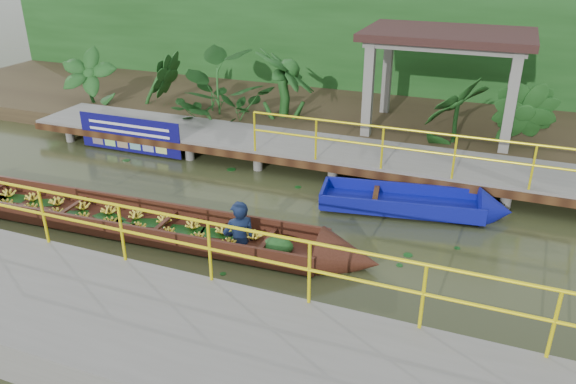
% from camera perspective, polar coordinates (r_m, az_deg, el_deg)
% --- Properties ---
extents(ground, '(80.00, 80.00, 0.00)m').
position_cam_1_polar(ground, '(11.87, -3.98, -3.07)').
color(ground, '#32371B').
rests_on(ground, ground).
extents(land_strip, '(30.00, 8.00, 0.45)m').
position_cam_1_polar(land_strip, '(18.34, 6.02, 7.85)').
color(land_strip, '#312618').
rests_on(land_strip, ground).
extents(far_dock, '(16.00, 2.06, 1.66)m').
position_cam_1_polar(far_dock, '(14.56, 1.75, 4.48)').
color(far_dock, slate).
rests_on(far_dock, ground).
extents(near_dock, '(18.00, 2.40, 1.73)m').
position_cam_1_polar(near_dock, '(8.23, -10.29, -15.18)').
color(near_dock, slate).
rests_on(near_dock, ground).
extents(pavilion, '(4.40, 3.00, 3.00)m').
position_cam_1_polar(pavilion, '(16.06, 15.89, 14.16)').
color(pavilion, slate).
rests_on(pavilion, ground).
extents(foliage_backdrop, '(30.00, 0.80, 4.00)m').
position_cam_1_polar(foliage_backdrop, '(20.29, 8.24, 14.54)').
color(foliage_backdrop, '#164115').
rests_on(foliage_backdrop, ground).
extents(vendor_boat, '(11.04, 1.56, 2.25)m').
position_cam_1_polar(vendor_boat, '(11.97, -15.91, -2.51)').
color(vendor_boat, '#36180E').
rests_on(vendor_boat, ground).
extents(moored_blue_boat, '(4.16, 1.66, 0.96)m').
position_cam_1_polar(moored_blue_boat, '(12.56, 15.86, -1.48)').
color(moored_blue_boat, '#0C118A').
rests_on(moored_blue_boat, ground).
extents(blue_banner, '(3.17, 0.04, 0.99)m').
position_cam_1_polar(blue_banner, '(15.92, -15.81, 5.63)').
color(blue_banner, '#0F0C60').
rests_on(blue_banner, ground).
extents(tropical_plants, '(14.66, 1.66, 2.08)m').
position_cam_1_polar(tropical_plants, '(16.55, -1.85, 10.65)').
color(tropical_plants, '#164115').
rests_on(tropical_plants, ground).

